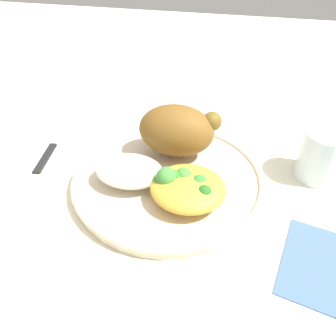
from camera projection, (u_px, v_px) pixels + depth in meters
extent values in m
plane|color=#ECE6C6|center=(168.00, 183.00, 0.51)|extent=(2.00, 2.00, 0.00)
cylinder|color=beige|center=(168.00, 180.00, 0.50)|extent=(0.28, 0.28, 0.01)
torus|color=beige|center=(168.00, 176.00, 0.50)|extent=(0.28, 0.28, 0.01)
ellipsoid|color=brown|center=(178.00, 131.00, 0.51)|extent=(0.12, 0.08, 0.08)
sphere|color=brown|center=(212.00, 121.00, 0.50)|extent=(0.03, 0.03, 0.03)
ellipsoid|color=white|center=(129.00, 171.00, 0.47)|extent=(0.10, 0.07, 0.03)
ellipsoid|color=gold|center=(188.00, 188.00, 0.44)|extent=(0.10, 0.10, 0.03)
sphere|color=#286820|center=(204.00, 193.00, 0.43)|extent=(0.02, 0.02, 0.02)
sphere|color=#367628|center=(174.00, 177.00, 0.45)|extent=(0.02, 0.02, 0.02)
sphere|color=#4A9338|center=(184.00, 175.00, 0.45)|extent=(0.02, 0.02, 0.02)
sphere|color=#3A8835|center=(199.00, 183.00, 0.44)|extent=(0.02, 0.02, 0.02)
sphere|color=#347827|center=(161.00, 182.00, 0.45)|extent=(0.02, 0.02, 0.02)
sphere|color=#428B39|center=(167.00, 177.00, 0.44)|extent=(0.03, 0.03, 0.03)
cube|color=#B2B2B7|center=(51.00, 171.00, 0.53)|extent=(0.02, 0.11, 0.01)
cube|color=#B2B2B7|center=(65.00, 146.00, 0.58)|extent=(0.03, 0.04, 0.00)
cube|color=black|center=(45.00, 157.00, 0.55)|extent=(0.02, 0.08, 0.01)
cube|color=silver|center=(64.00, 128.00, 0.63)|extent=(0.03, 0.11, 0.00)
cylinder|color=silver|center=(323.00, 155.00, 0.50)|extent=(0.07, 0.07, 0.08)
cube|color=#47669E|center=(320.00, 265.00, 0.39)|extent=(0.11, 0.14, 0.00)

